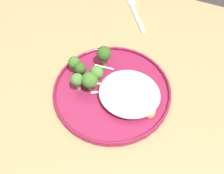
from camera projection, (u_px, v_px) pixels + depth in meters
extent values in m
plane|color=#2D2B28|center=(102.00, 174.00, 1.17)|extent=(6.00, 6.00, 0.00)
cube|color=#9E754C|center=(92.00, 96.00, 0.59)|extent=(1.40, 1.00, 0.04)
cube|color=olive|center=(32.00, 33.00, 1.28)|extent=(0.06, 0.06, 0.70)
cylinder|color=maroon|center=(112.00, 91.00, 0.57)|extent=(0.29, 0.29, 0.01)
torus|color=maroon|center=(112.00, 89.00, 0.56)|extent=(0.29, 0.29, 0.01)
ellipsoid|color=beige|center=(129.00, 93.00, 0.54)|extent=(0.15, 0.14, 0.03)
cylinder|color=#E5C689|center=(116.00, 93.00, 0.55)|extent=(0.03, 0.03, 0.01)
cylinder|color=#958159|center=(116.00, 92.00, 0.54)|extent=(0.02, 0.02, 0.00)
cylinder|color=#E5C689|center=(141.00, 92.00, 0.55)|extent=(0.03, 0.03, 0.01)
cylinder|color=#958159|center=(142.00, 90.00, 0.55)|extent=(0.02, 0.02, 0.00)
cylinder|color=beige|center=(132.00, 96.00, 0.54)|extent=(0.03, 0.03, 0.01)
cylinder|color=#988766|center=(132.00, 95.00, 0.54)|extent=(0.03, 0.03, 0.00)
cylinder|color=beige|center=(124.00, 99.00, 0.54)|extent=(0.03, 0.03, 0.01)
cylinder|color=#988766|center=(124.00, 97.00, 0.53)|extent=(0.03, 0.03, 0.00)
cylinder|color=#E5C689|center=(145.00, 83.00, 0.57)|extent=(0.03, 0.03, 0.01)
cylinder|color=#958159|center=(145.00, 81.00, 0.56)|extent=(0.03, 0.03, 0.00)
cylinder|color=#E5C689|center=(149.00, 112.00, 0.52)|extent=(0.03, 0.03, 0.01)
cylinder|color=#958159|center=(150.00, 110.00, 0.51)|extent=(0.02, 0.02, 0.00)
cylinder|color=#7A994C|center=(104.00, 61.00, 0.60)|extent=(0.01, 0.01, 0.03)
sphere|color=#2D4C19|center=(104.00, 53.00, 0.58)|extent=(0.04, 0.04, 0.04)
cylinder|color=#7A994C|center=(82.00, 75.00, 0.58)|extent=(0.01, 0.01, 0.03)
sphere|color=#2D4C19|center=(81.00, 68.00, 0.56)|extent=(0.03, 0.03, 0.03)
cylinder|color=#89A356|center=(75.00, 68.00, 0.59)|extent=(0.01, 0.01, 0.02)
sphere|color=#386023|center=(74.00, 62.00, 0.58)|extent=(0.03, 0.03, 0.03)
cylinder|color=#7A994C|center=(97.00, 77.00, 0.58)|extent=(0.02, 0.02, 0.02)
sphere|color=#42702D|center=(97.00, 72.00, 0.56)|extent=(0.03, 0.03, 0.03)
cylinder|color=#89A356|center=(78.00, 86.00, 0.56)|extent=(0.02, 0.02, 0.02)
sphere|color=#42702D|center=(77.00, 80.00, 0.54)|extent=(0.03, 0.03, 0.03)
cylinder|color=#7A994C|center=(90.00, 86.00, 0.56)|extent=(0.01, 0.01, 0.02)
sphere|color=#386023|center=(89.00, 79.00, 0.54)|extent=(0.04, 0.04, 0.04)
cube|color=silver|center=(102.00, 67.00, 0.60)|extent=(0.05, 0.01, 0.00)
cube|color=silver|center=(100.00, 91.00, 0.56)|extent=(0.04, 0.03, 0.00)
cube|color=silver|center=(95.00, 84.00, 0.57)|extent=(0.04, 0.02, 0.00)
cube|color=silver|center=(114.00, 87.00, 0.56)|extent=(0.02, 0.04, 0.00)
cube|color=silver|center=(139.00, 19.00, 0.74)|extent=(0.10, 0.13, 0.00)
cube|color=silver|center=(131.00, 2.00, 0.79)|extent=(0.04, 0.04, 0.00)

